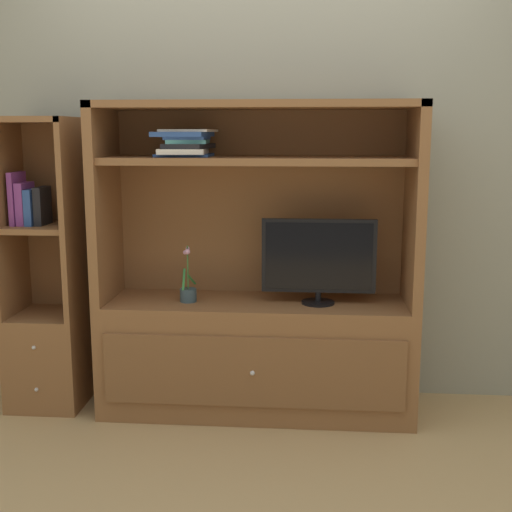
{
  "coord_description": "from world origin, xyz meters",
  "views": [
    {
      "loc": [
        0.28,
        -2.98,
        1.48
      ],
      "look_at": [
        0.0,
        0.35,
        0.85
      ],
      "focal_mm": 46.77,
      "sensor_mm": 36.0,
      "label": 1
    }
  ],
  "objects_px": {
    "media_console": "(257,317)",
    "tv_monitor": "(319,259)",
    "potted_plant": "(188,291)",
    "magazine_stack": "(186,143)",
    "bookshelf_tall": "(48,309)",
    "upright_book_row": "(29,204)"
  },
  "relations": [
    {
      "from": "potted_plant",
      "to": "magazine_stack",
      "type": "height_order",
      "value": "magazine_stack"
    },
    {
      "from": "upright_book_row",
      "to": "bookshelf_tall",
      "type": "bearing_deg",
      "value": 9.26
    },
    {
      "from": "tv_monitor",
      "to": "media_console",
      "type": "bearing_deg",
      "value": 173.72
    },
    {
      "from": "media_console",
      "to": "bookshelf_tall",
      "type": "distance_m",
      "value": 1.14
    },
    {
      "from": "potted_plant",
      "to": "upright_book_row",
      "type": "distance_m",
      "value": 0.96
    },
    {
      "from": "potted_plant",
      "to": "tv_monitor",
      "type": "bearing_deg",
      "value": 1.27
    },
    {
      "from": "tv_monitor",
      "to": "potted_plant",
      "type": "bearing_deg",
      "value": -178.73
    },
    {
      "from": "potted_plant",
      "to": "bookshelf_tall",
      "type": "xyz_separation_m",
      "value": [
        -0.78,
        0.05,
        -0.13
      ]
    },
    {
      "from": "tv_monitor",
      "to": "potted_plant",
      "type": "relative_size",
      "value": 1.97
    },
    {
      "from": "potted_plant",
      "to": "magazine_stack",
      "type": "bearing_deg",
      "value": 96.77
    },
    {
      "from": "media_console",
      "to": "tv_monitor",
      "type": "bearing_deg",
      "value": -6.28
    },
    {
      "from": "magazine_stack",
      "to": "bookshelf_tall",
      "type": "bearing_deg",
      "value": 179.02
    },
    {
      "from": "bookshelf_tall",
      "to": "upright_book_row",
      "type": "bearing_deg",
      "value": -170.74
    },
    {
      "from": "media_console",
      "to": "upright_book_row",
      "type": "height_order",
      "value": "media_console"
    },
    {
      "from": "magazine_stack",
      "to": "upright_book_row",
      "type": "distance_m",
      "value": 0.9
    },
    {
      "from": "media_console",
      "to": "potted_plant",
      "type": "xyz_separation_m",
      "value": [
        -0.36,
        -0.05,
        0.15
      ]
    },
    {
      "from": "bookshelf_tall",
      "to": "upright_book_row",
      "type": "relative_size",
      "value": 5.61
    },
    {
      "from": "tv_monitor",
      "to": "upright_book_row",
      "type": "height_order",
      "value": "upright_book_row"
    },
    {
      "from": "tv_monitor",
      "to": "bookshelf_tall",
      "type": "bearing_deg",
      "value": 178.52
    },
    {
      "from": "tv_monitor",
      "to": "bookshelf_tall",
      "type": "distance_m",
      "value": 1.49
    },
    {
      "from": "bookshelf_tall",
      "to": "media_console",
      "type": "bearing_deg",
      "value": -0.12
    },
    {
      "from": "bookshelf_tall",
      "to": "magazine_stack",
      "type": "bearing_deg",
      "value": -0.98
    }
  ]
}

